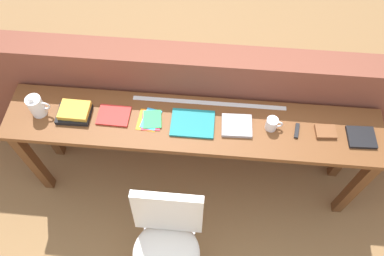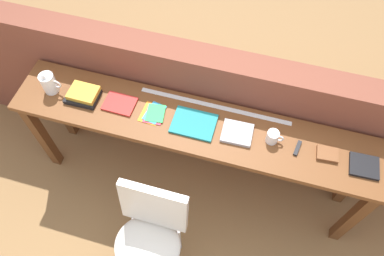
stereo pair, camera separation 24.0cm
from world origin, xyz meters
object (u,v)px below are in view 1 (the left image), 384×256
Objects in this scene: magazine_cycling at (114,115)px; leather_journal_brown at (326,132)px; book_repair_rightmost at (361,137)px; mug at (272,124)px; book_stack_leftmost at (74,112)px; pamphlet_pile_colourful at (150,120)px; multitool_folded at (297,131)px; chair_white_moulded at (167,239)px; book_open_centre at (192,123)px; pitcher_white at (37,106)px.

magazine_cycling is 1.62× the size of leather_journal_brown.
book_repair_rightmost is at bearing -9.49° from leather_journal_brown.
book_repair_rightmost is at bearing -2.94° from mug.
book_stack_leftmost is 0.50m from pamphlet_pile_colourful.
magazine_cycling and multitool_folded have the same top height.
pamphlet_pile_colourful is 1.41× the size of leather_journal_brown.
chair_white_moulded is at bearing -139.55° from multitool_folded.
book_stack_leftmost is 0.78× the size of book_open_centre.
leather_journal_brown is (0.35, -0.01, -0.03)m from mug.
book_stack_leftmost reaches higher than chair_white_moulded.
book_open_centre reaches higher than magazine_cycling.
book_open_centre is at bearing -179.81° from multitool_folded.
book_stack_leftmost is 1.29m from mug.
book_stack_leftmost is 1.05× the size of magazine_cycling.
book_open_centre is 2.57× the size of multitool_folded.
mug is (0.51, 0.02, 0.04)m from book_open_centre.
leather_journal_brown is (0.97, 0.67, 0.37)m from chair_white_moulded.
book_repair_rightmost reaches higher than book_open_centre.
pitcher_white is 0.24m from book_stack_leftmost.
multitool_folded is 0.63× the size of book_repair_rightmost.
pitcher_white reaches higher than chair_white_moulded.
pitcher_white reaches higher than pamphlet_pile_colourful.
magazine_cycling is (0.26, 0.01, -0.02)m from book_stack_leftmost.
mug reaches higher than magazine_cycling.
pamphlet_pile_colourful is (0.74, 0.01, -0.07)m from pitcher_white.
chair_white_moulded and pamphlet_pile_colourful have the same top height.
book_repair_rightmost is at bearing 0.22° from magazine_cycling.
magazine_cycling is 1.61m from book_repair_rightmost.
book_stack_leftmost is 2.01× the size of mug.
pitcher_white is at bearing -177.03° from magazine_cycling.
chair_white_moulded is 6.86× the size of leather_journal_brown.
book_repair_rightmost is (1.19, 0.65, 0.36)m from chair_white_moulded.
book_open_centre is 1.09m from book_repair_rightmost.
mug is 0.17m from multitool_folded.
pamphlet_pile_colourful is at bearing -1.00° from magazine_cycling.
magazine_cycling is 1.15× the size of pamphlet_pile_colourful.
chair_white_moulded is 4.03× the size of book_stack_leftmost.
pitcher_white is 0.65× the size of book_open_centre.
magazine_cycling reaches higher than chair_white_moulded.
leather_journal_brown is (1.64, 0.00, -0.02)m from book_stack_leftmost.
chair_white_moulded is at bearing -132.16° from mug.
pitcher_white is 1.02m from book_open_centre.
multitool_folded reaches higher than pamphlet_pile_colourful.
book_open_centre is 0.52m from mug.
pitcher_white is 2.10m from book_repair_rightmost.
chair_white_moulded is 1.02m from book_stack_leftmost.
multitool_folded is at bearing 0.22° from book_open_centre.
pamphlet_pile_colourful is (0.25, -0.01, -0.00)m from magazine_cycling.
chair_white_moulded is 4.85× the size of pitcher_white.
chair_white_moulded is at bearing -153.42° from book_repair_rightmost.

